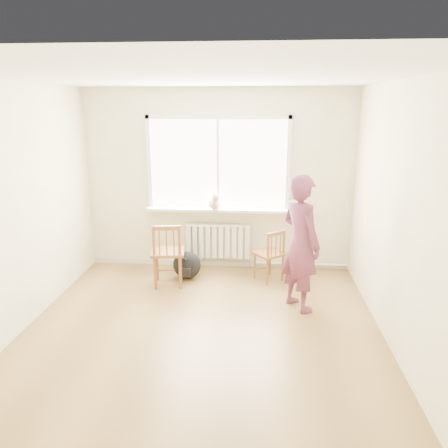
% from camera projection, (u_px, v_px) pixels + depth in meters
% --- Properties ---
extents(floor, '(4.50, 4.50, 0.00)m').
position_uv_depth(floor, '(200.00, 339.00, 4.73)').
color(floor, olive).
rests_on(floor, ground).
extents(ceiling, '(4.50, 4.50, 0.00)m').
position_uv_depth(ceiling, '(195.00, 76.00, 4.01)').
color(ceiling, white).
rests_on(ceiling, back_wall).
extents(back_wall, '(4.00, 0.01, 2.70)m').
position_uv_depth(back_wall, '(218.00, 181.00, 6.53)').
color(back_wall, beige).
rests_on(back_wall, ground).
extents(window, '(2.12, 0.05, 1.42)m').
position_uv_depth(window, '(218.00, 160.00, 6.43)').
color(window, white).
rests_on(window, back_wall).
extents(windowsill, '(2.15, 0.22, 0.04)m').
position_uv_depth(windowsill, '(218.00, 210.00, 6.54)').
color(windowsill, white).
rests_on(windowsill, back_wall).
extents(radiator, '(1.00, 0.12, 0.55)m').
position_uv_depth(radiator, '(218.00, 240.00, 6.69)').
color(radiator, white).
rests_on(radiator, back_wall).
extents(heating_pipe, '(1.40, 0.04, 0.04)m').
position_uv_depth(heating_pipe, '(299.00, 264.00, 6.71)').
color(heating_pipe, silver).
rests_on(heating_pipe, back_wall).
extents(baseboard, '(4.00, 0.03, 0.08)m').
position_uv_depth(baseboard, '(219.00, 263.00, 6.86)').
color(baseboard, beige).
rests_on(baseboard, ground).
extents(chair_left, '(0.51, 0.49, 0.90)m').
position_uv_depth(chair_left, '(168.00, 255.00, 6.00)').
color(chair_left, brown).
rests_on(chair_left, floor).
extents(chair_right, '(0.52, 0.52, 0.76)m').
position_uv_depth(chair_right, '(271.00, 256.00, 6.18)').
color(chair_right, brown).
rests_on(chair_right, floor).
extents(person, '(0.67, 0.73, 1.67)m').
position_uv_depth(person, '(301.00, 243.00, 5.25)').
color(person, '#C44160').
rests_on(person, floor).
extents(cat, '(0.24, 0.42, 0.28)m').
position_uv_depth(cat, '(215.00, 202.00, 6.42)').
color(cat, beige).
rests_on(cat, windowsill).
extents(backpack, '(0.41, 0.31, 0.40)m').
position_uv_depth(backpack, '(187.00, 265.00, 6.33)').
color(backpack, black).
rests_on(backpack, floor).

